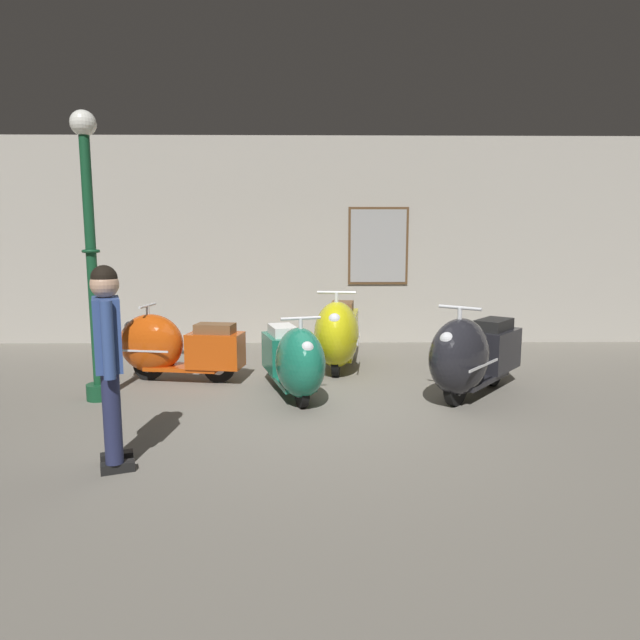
# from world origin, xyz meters

# --- Properties ---
(ground_plane) EXTENTS (60.00, 60.00, 0.00)m
(ground_plane) POSITION_xyz_m (0.00, 0.00, 0.00)
(ground_plane) COLOR slate
(showroom_back_wall) EXTENTS (18.00, 0.24, 3.49)m
(showroom_back_wall) POSITION_xyz_m (0.00, 3.78, 1.74)
(showroom_back_wall) COLOR #ADA89E
(showroom_back_wall) RESTS_ON ground
(scooter_0) EXTENTS (1.65, 0.70, 0.98)m
(scooter_0) POSITION_xyz_m (-1.90, 1.13, 0.45)
(scooter_0) COLOR black
(scooter_0) RESTS_ON ground
(scooter_1) EXTENTS (0.88, 1.67, 0.98)m
(scooter_1) POSITION_xyz_m (-0.31, 0.29, 0.45)
(scooter_1) COLOR black
(scooter_1) RESTS_ON ground
(scooter_2) EXTENTS (0.75, 1.89, 1.13)m
(scooter_2) POSITION_xyz_m (0.25, 1.68, 0.51)
(scooter_2) COLOR black
(scooter_2) RESTS_ON ground
(scooter_3) EXTENTS (1.53, 1.69, 1.09)m
(scooter_3) POSITION_xyz_m (1.67, 0.30, 0.50)
(scooter_3) COLOR black
(scooter_3) RESTS_ON ground
(lamppost) EXTENTS (0.28, 0.28, 3.13)m
(lamppost) POSITION_xyz_m (-2.51, 0.31, 1.66)
(lamppost) COLOR #144728
(lamppost) RESTS_ON ground
(visitor_0) EXTENTS (0.35, 0.51, 1.60)m
(visitor_0) POSITION_xyz_m (-1.68, -1.55, 0.93)
(visitor_0) COLOR black
(visitor_0) RESTS_ON ground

